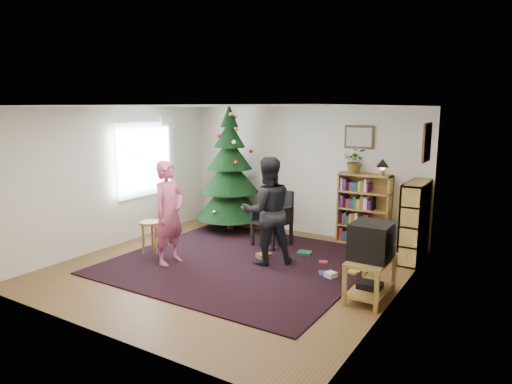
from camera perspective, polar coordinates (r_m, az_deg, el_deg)
The scene contains 23 objects.
floor at distance 7.26m, azimuth -3.20°, elevation -9.44°, with size 5.00×5.00×0.00m, color brown.
ceiling at distance 6.83m, azimuth -3.42°, elevation 10.70°, with size 5.00×5.00×0.00m, color white.
wall_back at distance 9.07m, azimuth 5.78°, elevation 2.69°, with size 5.00×0.02×2.50m, color silver.
wall_front at distance 5.14m, azimuth -19.50°, elevation -3.90°, with size 5.00×0.02×2.50m, color silver.
wall_left at distance 8.60m, azimuth -17.10°, elevation 1.85°, with size 0.02×5.00×2.50m, color silver.
wall_right at distance 5.90m, azimuth 17.05°, elevation -1.95°, with size 0.02×5.00×2.50m, color silver.
rug at distance 7.49m, azimuth -1.88°, elevation -8.71°, with size 3.80×3.60×0.02m, color black.
window_pane at distance 8.95m, azimuth -14.18°, elevation 3.93°, with size 0.04×1.20×1.40m, color silver.
curtain at distance 9.42m, azimuth -10.96°, elevation 4.37°, with size 0.06×0.35×1.60m, color white.
picture_back at distance 8.55m, azimuth 12.78°, elevation 6.72°, with size 0.55×0.03×0.42m.
picture_right at distance 7.50m, azimuth 20.60°, elevation 5.82°, with size 0.03×0.50×0.60m.
christmas_tree at distance 9.22m, azimuth -3.29°, elevation 1.65°, with size 1.40×1.40×2.55m.
bookshelf_back at distance 8.54m, azimuth 13.34°, elevation -2.03°, with size 0.95×0.30×1.30m.
bookshelf_right at distance 7.87m, azimuth 19.25°, elevation -3.40°, with size 0.30×0.95×1.30m.
tv_stand at distance 6.24m, azimuth 14.10°, elevation -10.01°, with size 0.47×0.85×0.55m.
crt_tv at distance 6.10m, azimuth 14.27°, elevation -5.91°, with size 0.50×0.54×0.47m.
armchair at distance 8.28m, azimuth 2.38°, elevation -2.98°, with size 0.65×0.66×1.01m.
stool at distance 7.96m, azimuth -13.10°, elevation -4.54°, with size 0.35×0.35×0.58m.
person_standing at distance 7.36m, azimuth -10.82°, elevation -2.59°, with size 0.61×0.40×1.66m, color #C54E72.
person_by_chair at distance 7.21m, azimuth 1.42°, elevation -2.43°, with size 0.84×0.65×1.73m, color black.
potted_plant at distance 8.46m, azimuth 12.30°, elevation 3.84°, with size 0.41×0.36×0.46m, color gray.
table_lamp at distance 8.31m, azimuth 15.54°, elevation 3.38°, with size 0.22×0.22×0.30m.
floor_clutter at distance 7.45m, azimuth 6.57°, elevation -8.65°, with size 1.92×0.99×0.08m.
Camera 1 is at (3.92, -5.59, 2.47)m, focal length 32.00 mm.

